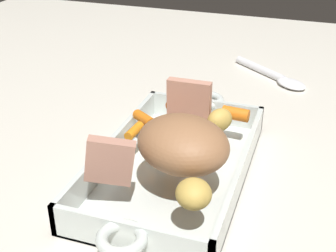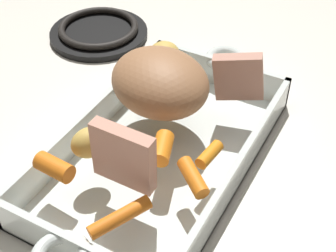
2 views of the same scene
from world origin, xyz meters
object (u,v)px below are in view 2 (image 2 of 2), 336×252
roast_slice_outer (239,77)px  stove_burner_rear (99,31)px  roasting_dish (161,150)px  baby_carrot_southwest (120,217)px  baby_carrot_northeast (209,154)px  baby_carrot_short (54,167)px  pork_roast (160,82)px  potato_golden_large (164,55)px  potato_corner (90,142)px  roast_slice_thick (123,156)px  baby_carrot_long (193,177)px  baby_carrot_center_right (162,148)px

roast_slice_outer → stove_burner_rear: 0.33m
roasting_dish → baby_carrot_southwest: (0.14, 0.03, 0.04)m
baby_carrot_northeast → baby_carrot_short: (0.10, -0.14, 0.00)m
baby_carrot_short → baby_carrot_northeast: bearing=126.5°
stove_burner_rear → pork_roast: bearing=52.3°
roasting_dish → baby_carrot_northeast: baby_carrot_northeast is taller
potato_golden_large → potato_corner: 0.20m
roast_slice_thick → baby_carrot_short: (0.03, -0.07, -0.03)m
roasting_dish → potato_corner: bearing=-34.4°
potato_golden_large → baby_carrot_long: bearing=36.8°
roasting_dish → baby_carrot_northeast: bearing=77.7°
roast_slice_outer → potato_corner: bearing=-29.8°
baby_carrot_southwest → stove_burner_rear: 0.46m
baby_carrot_long → stove_burner_rear: baby_carrot_long is taller
baby_carrot_northeast → baby_carrot_short: 0.18m
roast_slice_outer → baby_carrot_southwest: bearing=-5.2°
baby_carrot_southwest → roasting_dish: bearing=-167.3°
roast_slice_thick → baby_carrot_northeast: size_ratio=1.82×
roast_slice_outer → stove_burner_rear: (-0.11, -0.30, -0.07)m
roasting_dish → stove_burner_rear: (-0.22, -0.25, -0.00)m
roast_slice_outer → baby_carrot_short: roast_slice_outer is taller
pork_roast → baby_carrot_short: (0.17, -0.04, -0.03)m
baby_carrot_short → potato_corner: bearing=159.4°
baby_carrot_long → baby_carrot_center_right: 0.06m
stove_burner_rear → baby_carrot_long: bearing=49.5°
pork_roast → baby_carrot_center_right: (0.08, 0.05, -0.03)m
pork_roast → baby_carrot_northeast: 0.12m
roast_slice_outer → baby_carrot_northeast: roast_slice_outer is taller
roast_slice_thick → potato_golden_large: size_ratio=1.55×
baby_carrot_northeast → potato_corner: (0.06, -0.12, 0.01)m
pork_roast → baby_carrot_northeast: size_ratio=3.37×
baby_carrot_southwest → baby_carrot_center_right: size_ratio=1.70×
baby_carrot_short → baby_carrot_center_right: baby_carrot_center_right is taller
baby_carrot_short → roast_slice_thick: bearing=112.3°
baby_carrot_southwest → potato_golden_large: bearing=-160.1°
pork_roast → potato_golden_large: bearing=-154.4°
potato_corner → stove_burner_rear: size_ratio=0.27×
roasting_dish → stove_burner_rear: 0.33m
roast_slice_thick → baby_carrot_long: bearing=115.4°
roasting_dish → roast_slice_outer: bearing=153.5°
baby_carrot_center_right → potato_golden_large: size_ratio=0.86×
potato_golden_large → potato_corner: same height
roasting_dish → potato_corner: potato_corner is taller
roasting_dish → baby_carrot_northeast: (0.02, 0.07, 0.04)m
potato_corner → baby_carrot_long: bearing=97.6°
baby_carrot_long → roast_slice_outer: bearing=-173.9°
roast_slice_outer → baby_carrot_northeast: 0.13m
baby_carrot_southwest → potato_corner: potato_corner is taller
baby_carrot_short → potato_corner: potato_corner is taller
roast_slice_thick → baby_carrot_short: roast_slice_thick is taller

